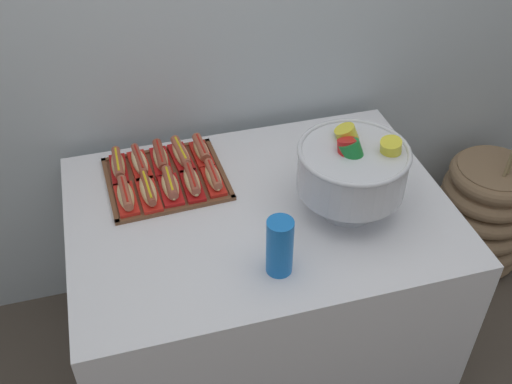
% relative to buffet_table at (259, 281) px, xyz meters
% --- Properties ---
extents(ground_plane, '(10.00, 10.00, 0.00)m').
position_rel_buffet_table_xyz_m(ground_plane, '(0.00, 0.00, -0.41)').
color(ground_plane, '#4C4238').
extents(buffet_table, '(1.26, 0.91, 0.77)m').
position_rel_buffet_table_xyz_m(buffet_table, '(0.00, 0.00, 0.00)').
color(buffet_table, silver).
rests_on(buffet_table, ground_plane).
extents(floor_vase, '(0.45, 0.45, 1.08)m').
position_rel_buffet_table_xyz_m(floor_vase, '(1.13, 0.25, -0.15)').
color(floor_vase, '#896B4C').
rests_on(floor_vase, ground_plane).
extents(serving_tray, '(0.42, 0.38, 0.01)m').
position_rel_buffet_table_xyz_m(serving_tray, '(-0.28, 0.23, 0.37)').
color(serving_tray, brown).
rests_on(serving_tray, buffet_table).
extents(hot_dog_0, '(0.07, 0.17, 0.06)m').
position_rel_buffet_table_xyz_m(hot_dog_0, '(-0.42, 0.14, 0.40)').
color(hot_dog_0, red).
rests_on(hot_dog_0, serving_tray).
extents(hot_dog_1, '(0.07, 0.19, 0.06)m').
position_rel_buffet_table_xyz_m(hot_dog_1, '(-0.35, 0.14, 0.40)').
color(hot_dog_1, red).
rests_on(hot_dog_1, serving_tray).
extents(hot_dog_2, '(0.07, 0.17, 0.07)m').
position_rel_buffet_table_xyz_m(hot_dog_2, '(-0.27, 0.14, 0.40)').
color(hot_dog_2, red).
rests_on(hot_dog_2, serving_tray).
extents(hot_dog_3, '(0.06, 0.17, 0.06)m').
position_rel_buffet_table_xyz_m(hot_dog_3, '(-0.20, 0.15, 0.40)').
color(hot_dog_3, '#B21414').
rests_on(hot_dog_3, serving_tray).
extents(hot_dog_4, '(0.06, 0.16, 0.06)m').
position_rel_buffet_table_xyz_m(hot_dog_4, '(-0.12, 0.15, 0.40)').
color(hot_dog_4, red).
rests_on(hot_dog_4, serving_tray).
extents(hot_dog_5, '(0.06, 0.18, 0.06)m').
position_rel_buffet_table_xyz_m(hot_dog_5, '(-0.43, 0.30, 0.40)').
color(hot_dog_5, '#B21414').
rests_on(hot_dog_5, serving_tray).
extents(hot_dog_6, '(0.08, 0.18, 0.06)m').
position_rel_buffet_table_xyz_m(hot_dog_6, '(-0.35, 0.31, 0.40)').
color(hot_dog_6, red).
rests_on(hot_dog_6, serving_tray).
extents(hot_dog_7, '(0.06, 0.18, 0.06)m').
position_rel_buffet_table_xyz_m(hot_dog_7, '(-0.28, 0.31, 0.40)').
color(hot_dog_7, red).
rests_on(hot_dog_7, serving_tray).
extents(hot_dog_8, '(0.08, 0.19, 0.06)m').
position_rel_buffet_table_xyz_m(hot_dog_8, '(-0.20, 0.31, 0.40)').
color(hot_dog_8, red).
rests_on(hot_dog_8, serving_tray).
extents(hot_dog_9, '(0.07, 0.16, 0.06)m').
position_rel_buffet_table_xyz_m(hot_dog_9, '(-0.13, 0.32, 0.40)').
color(hot_dog_9, red).
rests_on(hot_dog_9, serving_tray).
extents(punch_bowl, '(0.35, 0.35, 0.29)m').
position_rel_buffet_table_xyz_m(punch_bowl, '(0.28, -0.08, 0.54)').
color(punch_bowl, silver).
rests_on(punch_bowl, buffet_table).
extents(cup_stack, '(0.08, 0.08, 0.19)m').
position_rel_buffet_table_xyz_m(cup_stack, '(-0.02, -0.28, 0.46)').
color(cup_stack, blue).
rests_on(cup_stack, buffet_table).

